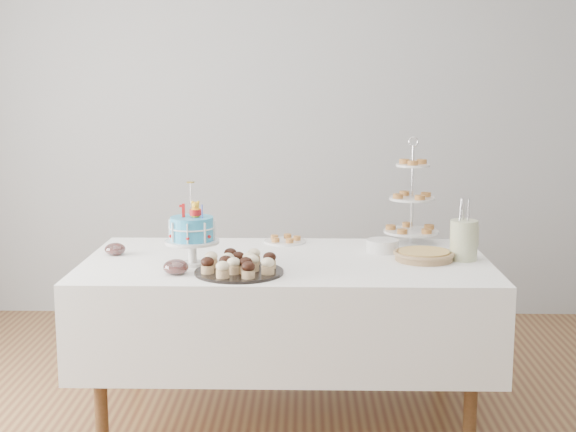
{
  "coord_description": "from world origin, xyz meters",
  "views": [
    {
      "loc": [
        0.09,
        -3.43,
        1.62
      ],
      "look_at": [
        0.01,
        0.3,
        0.98
      ],
      "focal_mm": 50.0,
      "sensor_mm": 36.0,
      "label": 1
    }
  ],
  "objects_px": {
    "table": "(287,305)",
    "tiered_stand": "(412,199)",
    "jam_bowl_a": "(176,267)",
    "jam_bowl_b": "(115,249)",
    "birthday_cake": "(192,243)",
    "pastry_plate": "(285,240)",
    "pie": "(424,255)",
    "plate_stack": "(383,246)",
    "cupcake_tray": "(239,264)",
    "utensil_pitcher": "(464,238)"
  },
  "relations": [
    {
      "from": "birthday_cake",
      "to": "pie",
      "type": "distance_m",
      "value": 1.09
    },
    {
      "from": "pastry_plate",
      "to": "jam_bowl_b",
      "type": "xyz_separation_m",
      "value": [
        -0.82,
        -0.32,
        0.01
      ]
    },
    {
      "from": "pie",
      "to": "tiered_stand",
      "type": "relative_size",
      "value": 0.52
    },
    {
      "from": "tiered_stand",
      "to": "jam_bowl_b",
      "type": "xyz_separation_m",
      "value": [
        -1.48,
        -0.32,
        -0.2
      ]
    },
    {
      "from": "jam_bowl_b",
      "to": "pie",
      "type": "bearing_deg",
      "value": -3.21
    },
    {
      "from": "table",
      "to": "jam_bowl_b",
      "type": "relative_size",
      "value": 18.97
    },
    {
      "from": "tiered_stand",
      "to": "birthday_cake",
      "type": "bearing_deg",
      "value": -153.79
    },
    {
      "from": "tiered_stand",
      "to": "jam_bowl_a",
      "type": "height_order",
      "value": "tiered_stand"
    },
    {
      "from": "plate_stack",
      "to": "jam_bowl_a",
      "type": "xyz_separation_m",
      "value": [
        -0.95,
        -0.48,
        0.0
      ]
    },
    {
      "from": "birthday_cake",
      "to": "cupcake_tray",
      "type": "height_order",
      "value": "birthday_cake"
    },
    {
      "from": "table",
      "to": "utensil_pitcher",
      "type": "bearing_deg",
      "value": 0.68
    },
    {
      "from": "table",
      "to": "tiered_stand",
      "type": "relative_size",
      "value": 3.45
    },
    {
      "from": "cupcake_tray",
      "to": "pastry_plate",
      "type": "bearing_deg",
      "value": 74.8
    },
    {
      "from": "jam_bowl_b",
      "to": "utensil_pitcher",
      "type": "height_order",
      "value": "utensil_pitcher"
    },
    {
      "from": "jam_bowl_a",
      "to": "jam_bowl_b",
      "type": "height_order",
      "value": "jam_bowl_a"
    },
    {
      "from": "birthday_cake",
      "to": "pastry_plate",
      "type": "distance_m",
      "value": 0.68
    },
    {
      "from": "cupcake_tray",
      "to": "utensil_pitcher",
      "type": "bearing_deg",
      "value": 15.68
    },
    {
      "from": "pie",
      "to": "pastry_plate",
      "type": "relative_size",
      "value": 1.32
    },
    {
      "from": "pie",
      "to": "jam_bowl_a",
      "type": "height_order",
      "value": "jam_bowl_a"
    },
    {
      "from": "jam_bowl_a",
      "to": "jam_bowl_b",
      "type": "relative_size",
      "value": 1.12
    },
    {
      "from": "table",
      "to": "cupcake_tray",
      "type": "height_order",
      "value": "cupcake_tray"
    },
    {
      "from": "cupcake_tray",
      "to": "plate_stack",
      "type": "height_order",
      "value": "cupcake_tray"
    },
    {
      "from": "tiered_stand",
      "to": "utensil_pitcher",
      "type": "xyz_separation_m",
      "value": [
        0.2,
        -0.39,
        -0.13
      ]
    },
    {
      "from": "birthday_cake",
      "to": "tiered_stand",
      "type": "bearing_deg",
      "value": 29.49
    },
    {
      "from": "pastry_plate",
      "to": "utensil_pitcher",
      "type": "relative_size",
      "value": 0.75
    },
    {
      "from": "table",
      "to": "pastry_plate",
      "type": "bearing_deg",
      "value": 92.62
    },
    {
      "from": "table",
      "to": "plate_stack",
      "type": "distance_m",
      "value": 0.57
    },
    {
      "from": "table",
      "to": "tiered_stand",
      "type": "height_order",
      "value": "tiered_stand"
    },
    {
      "from": "pie",
      "to": "jam_bowl_b",
      "type": "distance_m",
      "value": 1.49
    },
    {
      "from": "tiered_stand",
      "to": "jam_bowl_a",
      "type": "relative_size",
      "value": 4.92
    },
    {
      "from": "pastry_plate",
      "to": "pie",
      "type": "bearing_deg",
      "value": -31.15
    },
    {
      "from": "tiered_stand",
      "to": "jam_bowl_a",
      "type": "xyz_separation_m",
      "value": [
        -1.12,
        -0.7,
        -0.2
      ]
    },
    {
      "from": "tiered_stand",
      "to": "utensil_pitcher",
      "type": "bearing_deg",
      "value": -63.11
    },
    {
      "from": "table",
      "to": "tiered_stand",
      "type": "xyz_separation_m",
      "value": [
        0.64,
        0.4,
        0.46
      ]
    },
    {
      "from": "pie",
      "to": "plate_stack",
      "type": "xyz_separation_m",
      "value": [
        -0.18,
        0.18,
        0.01
      ]
    },
    {
      "from": "birthday_cake",
      "to": "plate_stack",
      "type": "height_order",
      "value": "birthday_cake"
    },
    {
      "from": "tiered_stand",
      "to": "pastry_plate",
      "type": "relative_size",
      "value": 2.54
    },
    {
      "from": "birthday_cake",
      "to": "tiered_stand",
      "type": "relative_size",
      "value": 0.69
    },
    {
      "from": "birthday_cake",
      "to": "pastry_plate",
      "type": "xyz_separation_m",
      "value": [
        0.41,
        0.53,
        -0.09
      ]
    },
    {
      "from": "cupcake_tray",
      "to": "jam_bowl_b",
      "type": "xyz_separation_m",
      "value": [
        -0.64,
        0.36,
        -0.02
      ]
    },
    {
      "from": "jam_bowl_a",
      "to": "birthday_cake",
      "type": "bearing_deg",
      "value": 74.08
    },
    {
      "from": "jam_bowl_a",
      "to": "utensil_pitcher",
      "type": "distance_m",
      "value": 1.36
    },
    {
      "from": "jam_bowl_b",
      "to": "table",
      "type": "bearing_deg",
      "value": -5.38
    },
    {
      "from": "birthday_cake",
      "to": "jam_bowl_a",
      "type": "distance_m",
      "value": 0.2
    },
    {
      "from": "cupcake_tray",
      "to": "birthday_cake",
      "type": "bearing_deg",
      "value": 145.71
    },
    {
      "from": "jam_bowl_a",
      "to": "utensil_pitcher",
      "type": "xyz_separation_m",
      "value": [
        1.32,
        0.31,
        0.07
      ]
    },
    {
      "from": "pie",
      "to": "utensil_pitcher",
      "type": "height_order",
      "value": "utensil_pitcher"
    },
    {
      "from": "tiered_stand",
      "to": "plate_stack",
      "type": "height_order",
      "value": "tiered_stand"
    },
    {
      "from": "birthday_cake",
      "to": "pie",
      "type": "height_order",
      "value": "birthday_cake"
    },
    {
      "from": "jam_bowl_b",
      "to": "utensil_pitcher",
      "type": "bearing_deg",
      "value": -2.36
    }
  ]
}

